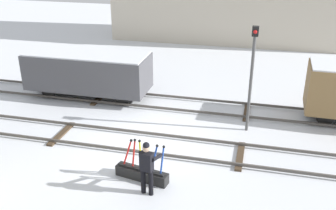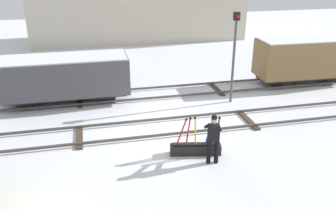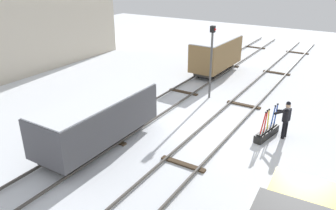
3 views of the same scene
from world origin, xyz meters
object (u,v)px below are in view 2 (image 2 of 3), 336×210
object	(u,v)px
rail_worker	(213,136)
freight_car_far_end	(66,76)
signal_post	(234,50)
freight_car_back_track	(302,58)
switch_lever_frame	(196,148)

from	to	relation	value
rail_worker	freight_car_far_end	bearing A→B (deg)	137.54
signal_post	freight_car_back_track	size ratio (longest dim) A/B	0.86
switch_lever_frame	rail_worker	bearing A→B (deg)	-48.48
freight_car_back_track	rail_worker	bearing A→B (deg)	-136.23
freight_car_far_end	freight_car_back_track	world-z (taller)	freight_car_back_track
freight_car_far_end	freight_car_back_track	size ratio (longest dim) A/B	1.19
rail_worker	signal_post	world-z (taller)	signal_post
rail_worker	freight_car_far_end	world-z (taller)	freight_car_far_end
signal_post	rail_worker	bearing A→B (deg)	-118.42
rail_worker	signal_post	xyz separation A→B (m)	(2.71, 5.00, 1.56)
rail_worker	switch_lever_frame	bearing A→B (deg)	131.52
rail_worker	freight_car_far_end	size ratio (longest dim) A/B	0.31
switch_lever_frame	freight_car_far_end	distance (m)	7.67
switch_lever_frame	freight_car_back_track	bearing A→B (deg)	48.88
freight_car_far_end	signal_post	bearing A→B (deg)	-12.59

